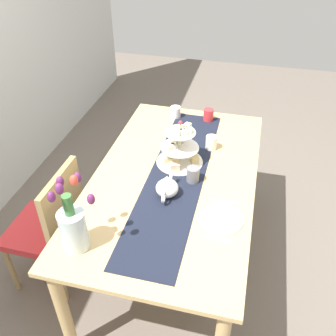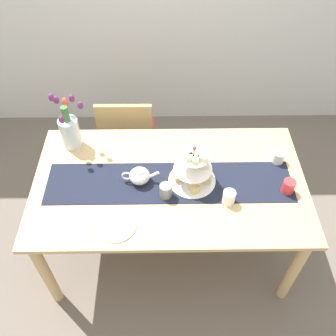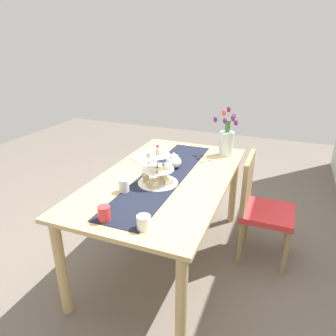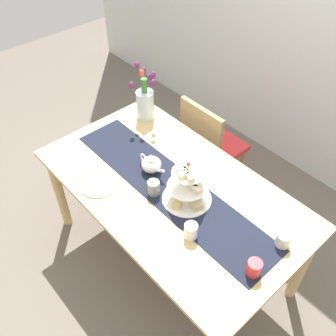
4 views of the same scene
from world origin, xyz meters
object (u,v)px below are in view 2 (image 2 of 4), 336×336
chair_left (128,136)px  dinner_plate_left (117,225)px  tulip_vase (70,129)px  mug_white_text (229,197)px  tiered_cake_stand (193,171)px  mug_grey (166,191)px  dining_table (169,191)px  teapot (139,175)px  mug_orange (288,187)px  cream_jug (278,157)px  knife_left (142,225)px  fork_left (91,226)px

chair_left → dinner_plate_left: bearing=-89.0°
tulip_vase → mug_white_text: 1.14m
chair_left → tulip_vase: size_ratio=2.05×
tiered_cake_stand → mug_grey: size_ratio=3.20×
tiered_cake_stand → tulip_vase: tulip_vase is taller
dining_table → mug_grey: (-0.02, -0.12, 0.15)m
teapot → mug_grey: (0.16, -0.12, -0.01)m
mug_white_text → mug_orange: 0.38m
cream_jug → dinner_plate_left: bearing=-154.5°
teapot → mug_grey: teapot is taller
dinner_plate_left → knife_left: size_ratio=1.35×
tiered_cake_stand → tulip_vase: (-0.81, 0.34, 0.05)m
dinner_plate_left → mug_grey: (0.29, 0.21, 0.05)m
mug_grey → mug_white_text: size_ratio=1.00×
teapot → dinner_plate_left: (-0.12, -0.33, -0.05)m
dining_table → fork_left: fork_left is taller
mug_orange → mug_white_text: bearing=-168.2°
tulip_vase → dinner_plate_left: 0.77m
dining_table → knife_left: size_ratio=10.23×
tulip_vase → cream_jug: (1.38, -0.18, -0.10)m
knife_left → tulip_vase: bearing=126.5°
cream_jug → fork_left: cream_jug is taller
tiered_cake_stand → mug_orange: 0.59m
mug_grey → dinner_plate_left: bearing=-143.3°
tulip_vase → fork_left: size_ratio=2.96×
teapot → mug_orange: teapot is taller
dinner_plate_left → fork_left: 0.15m
mug_white_text → chair_left: bearing=127.4°
mug_white_text → mug_orange: bearing=11.8°
teapot → knife_left: size_ratio=1.40×
cream_jug → knife_left: size_ratio=0.50×
knife_left → mug_orange: (0.89, 0.24, 0.04)m
cream_jug → mug_grey: size_ratio=0.89×
chair_left → mug_grey: size_ratio=9.58×
dining_table → tulip_vase: 0.79m
dining_table → chair_left: size_ratio=1.91×
dining_table → cream_jug: bearing=12.6°
chair_left → tulip_vase: tulip_vase is taller
dinner_plate_left → mug_white_text: mug_white_text is taller
dining_table → fork_left: 0.57m
tulip_vase → mug_white_text: bearing=-26.8°
knife_left → mug_white_text: mug_white_text is taller
chair_left → cream_jug: chair_left is taller
chair_left → cream_jug: bearing=-27.9°
dining_table → fork_left: (-0.46, -0.33, 0.10)m
mug_white_text → mug_orange: size_ratio=1.00×
tiered_cake_stand → fork_left: tiered_cake_stand is taller
knife_left → mug_white_text: size_ratio=1.79×
tulip_vase → mug_orange: size_ratio=4.68×
mug_white_text → dinner_plate_left: bearing=-166.4°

